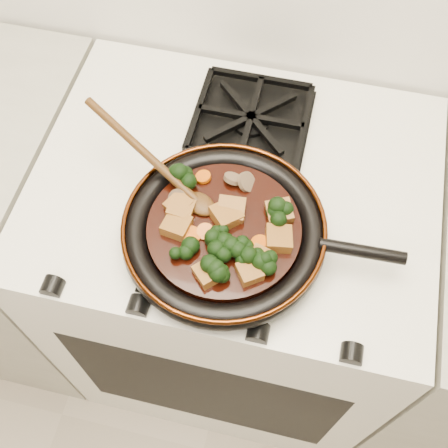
# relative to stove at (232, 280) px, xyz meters

# --- Properties ---
(stove) EXTENTS (0.76, 0.60, 0.90)m
(stove) POSITION_rel_stove_xyz_m (0.00, 0.00, 0.00)
(stove) COLOR white
(stove) RESTS_ON ground
(burner_grate_front) EXTENTS (0.23, 0.23, 0.03)m
(burner_grate_front) POSITION_rel_stove_xyz_m (0.00, -0.14, 0.46)
(burner_grate_front) COLOR black
(burner_grate_front) RESTS_ON stove
(burner_grate_back) EXTENTS (0.23, 0.23, 0.03)m
(burner_grate_back) POSITION_rel_stove_xyz_m (0.00, 0.14, 0.46)
(burner_grate_back) COLOR black
(burner_grate_back) RESTS_ON stove
(skillet) EXTENTS (0.47, 0.35, 0.05)m
(skillet) POSITION_rel_stove_xyz_m (0.01, -0.13, 0.49)
(skillet) COLOR black
(skillet) RESTS_ON burner_grate_front
(braising_sauce) EXTENTS (0.26, 0.26, 0.02)m
(braising_sauce) POSITION_rel_stove_xyz_m (0.01, -0.13, 0.50)
(braising_sauce) COLOR black
(braising_sauce) RESTS_ON skillet
(tofu_cube_0) EXTENTS (0.05, 0.05, 0.02)m
(tofu_cube_0) POSITION_rel_stove_xyz_m (0.08, -0.18, 0.52)
(tofu_cube_0) COLOR brown
(tofu_cube_0) RESTS_ON braising_sauce
(tofu_cube_1) EXTENTS (0.05, 0.04, 0.03)m
(tofu_cube_1) POSITION_rel_stove_xyz_m (-0.07, -0.12, 0.52)
(tofu_cube_1) COLOR brown
(tofu_cube_1) RESTS_ON braising_sauce
(tofu_cube_2) EXTENTS (0.03, 0.04, 0.02)m
(tofu_cube_2) POSITION_rel_stove_xyz_m (-0.07, -0.13, 0.52)
(tofu_cube_2) COLOR brown
(tofu_cube_2) RESTS_ON braising_sauce
(tofu_cube_3) EXTENTS (0.05, 0.05, 0.02)m
(tofu_cube_3) POSITION_rel_stove_xyz_m (0.07, -0.21, 0.52)
(tofu_cube_3) COLOR brown
(tofu_cube_3) RESTS_ON braising_sauce
(tofu_cube_4) EXTENTS (0.05, 0.05, 0.02)m
(tofu_cube_4) POSITION_rel_stove_xyz_m (0.08, -0.20, 0.52)
(tofu_cube_4) COLOR brown
(tofu_cube_4) RESTS_ON braising_sauce
(tofu_cube_5) EXTENTS (0.06, 0.06, 0.03)m
(tofu_cube_5) POSITION_rel_stove_xyz_m (0.01, -0.22, 0.52)
(tofu_cube_5) COLOR brown
(tofu_cube_5) RESTS_ON braising_sauce
(tofu_cube_6) EXTENTS (0.05, 0.05, 0.03)m
(tofu_cube_6) POSITION_rel_stove_xyz_m (-0.07, -0.15, 0.52)
(tofu_cube_6) COLOR brown
(tofu_cube_6) RESTS_ON braising_sauce
(tofu_cube_7) EXTENTS (0.05, 0.05, 0.03)m
(tofu_cube_7) POSITION_rel_stove_xyz_m (0.10, -0.14, 0.52)
(tofu_cube_7) COLOR brown
(tofu_cube_7) RESTS_ON braising_sauce
(tofu_cube_8) EXTENTS (0.06, 0.06, 0.03)m
(tofu_cube_8) POSITION_rel_stove_xyz_m (0.09, -0.09, 0.52)
(tofu_cube_8) COLOR brown
(tofu_cube_8) RESTS_ON braising_sauce
(tofu_cube_9) EXTENTS (0.05, 0.05, 0.03)m
(tofu_cube_9) POSITION_rel_stove_xyz_m (-0.07, -0.11, 0.52)
(tofu_cube_9) COLOR brown
(tofu_cube_9) RESTS_ON braising_sauce
(tofu_cube_10) EXTENTS (0.06, 0.06, 0.03)m
(tofu_cube_10) POSITION_rel_stove_xyz_m (0.01, -0.11, 0.52)
(tofu_cube_10) COLOR brown
(tofu_cube_10) RESTS_ON braising_sauce
(tofu_cube_11) EXTENTS (0.05, 0.05, 0.03)m
(tofu_cube_11) POSITION_rel_stove_xyz_m (0.02, -0.10, 0.52)
(tofu_cube_11) COLOR brown
(tofu_cube_11) RESTS_ON braising_sauce
(broccoli_floret_0) EXTENTS (0.08, 0.08, 0.07)m
(broccoli_floret_0) POSITION_rel_stove_xyz_m (0.02, -0.18, 0.52)
(broccoli_floret_0) COLOR black
(broccoli_floret_0) RESTS_ON braising_sauce
(broccoli_floret_1) EXTENTS (0.08, 0.09, 0.07)m
(broccoli_floret_1) POSITION_rel_stove_xyz_m (0.01, -0.15, 0.52)
(broccoli_floret_1) COLOR black
(broccoli_floret_1) RESTS_ON braising_sauce
(broccoli_floret_2) EXTENTS (0.09, 0.09, 0.06)m
(broccoli_floret_2) POSITION_rel_stove_xyz_m (0.02, -0.22, 0.52)
(broccoli_floret_2) COLOR black
(broccoli_floret_2) RESTS_ON braising_sauce
(broccoli_floret_3) EXTENTS (0.08, 0.08, 0.06)m
(broccoli_floret_3) POSITION_rel_stove_xyz_m (-0.04, -0.20, 0.52)
(broccoli_floret_3) COLOR black
(broccoli_floret_3) RESTS_ON braising_sauce
(broccoli_floret_4) EXTENTS (0.09, 0.09, 0.07)m
(broccoli_floret_4) POSITION_rel_stove_xyz_m (-0.08, -0.07, 0.52)
(broccoli_floret_4) COLOR black
(broccoli_floret_4) RESTS_ON braising_sauce
(broccoli_floret_5) EXTENTS (0.07, 0.07, 0.07)m
(broccoli_floret_5) POSITION_rel_stove_xyz_m (0.09, -0.18, 0.52)
(broccoli_floret_5) COLOR black
(broccoli_floret_5) RESTS_ON braising_sauce
(broccoli_floret_6) EXTENTS (0.09, 0.09, 0.06)m
(broccoli_floret_6) POSITION_rel_stove_xyz_m (0.09, -0.10, 0.52)
(broccoli_floret_6) COLOR black
(broccoli_floret_6) RESTS_ON braising_sauce
(broccoli_floret_7) EXTENTS (0.08, 0.09, 0.06)m
(broccoli_floret_7) POSITION_rel_stove_xyz_m (0.05, -0.18, 0.52)
(broccoli_floret_7) COLOR black
(broccoli_floret_7) RESTS_ON braising_sauce
(carrot_coin_0) EXTENTS (0.03, 0.03, 0.01)m
(carrot_coin_0) POSITION_rel_stove_xyz_m (-0.04, -0.16, 0.51)
(carrot_coin_0) COLOR #CC5105
(carrot_coin_0) RESTS_ON braising_sauce
(carrot_coin_1) EXTENTS (0.03, 0.03, 0.01)m
(carrot_coin_1) POSITION_rel_stove_xyz_m (-0.05, -0.05, 0.51)
(carrot_coin_1) COLOR #CC5105
(carrot_coin_1) RESTS_ON braising_sauce
(carrot_coin_2) EXTENTS (0.03, 0.03, 0.02)m
(carrot_coin_2) POSITION_rel_stove_xyz_m (0.07, -0.15, 0.51)
(carrot_coin_2) COLOR #CC5105
(carrot_coin_2) RESTS_ON braising_sauce
(carrot_coin_3) EXTENTS (0.03, 0.03, 0.01)m
(carrot_coin_3) POSITION_rel_stove_xyz_m (-0.02, -0.15, 0.51)
(carrot_coin_3) COLOR #CC5105
(carrot_coin_3) RESTS_ON braising_sauce
(mushroom_slice_0) EXTENTS (0.03, 0.04, 0.03)m
(mushroom_slice_0) POSITION_rel_stove_xyz_m (0.03, -0.04, 0.52)
(mushroom_slice_0) COLOR brown
(mushroom_slice_0) RESTS_ON braising_sauce
(mushroom_slice_1) EXTENTS (0.03, 0.03, 0.03)m
(mushroom_slice_1) POSITION_rel_stove_xyz_m (-0.08, -0.10, 0.52)
(mushroom_slice_1) COLOR brown
(mushroom_slice_1) RESTS_ON braising_sauce
(mushroom_slice_2) EXTENTS (0.04, 0.04, 0.02)m
(mushroom_slice_2) POSITION_rel_stove_xyz_m (0.00, -0.04, 0.52)
(mushroom_slice_2) COLOR brown
(mushroom_slice_2) RESTS_ON braising_sauce
(wooden_spoon) EXTENTS (0.16, 0.10, 0.27)m
(wooden_spoon) POSITION_rel_stove_xyz_m (-0.11, -0.06, 0.53)
(wooden_spoon) COLOR #43280E
(wooden_spoon) RESTS_ON braising_sauce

